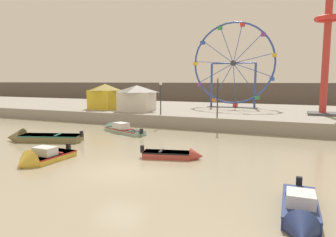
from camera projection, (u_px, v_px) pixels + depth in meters
ground_plane at (119, 171)px, 15.97m from camera, size 240.00×240.00×0.00m
quay_promenade at (224, 114)px, 38.40m from camera, size 110.00×20.69×1.25m
distant_town_skyline at (249, 94)px, 57.48m from camera, size 140.00×3.00×4.40m
motorboat_mustard_yellow at (40, 159)px, 17.50m from camera, size 1.65×3.95×1.49m
motorboat_faded_red at (177, 155)px, 18.54m from camera, size 3.92×1.89×1.03m
motorboat_seafoam at (118, 129)px, 28.39m from camera, size 5.97×3.54×1.31m
motorboat_olive_wood at (37, 138)px, 23.85m from camera, size 6.18×3.33×1.47m
motorboat_navy_blue at (300, 212)px, 10.26m from camera, size 1.26×4.51×1.23m
ferris_wheel_blue_frame at (233, 65)px, 39.32m from camera, size 10.79×1.20×11.09m
drop_tower_red_tower at (327, 45)px, 30.39m from camera, size 2.80×2.80×14.91m
carnival_booth_yellow_awning at (105, 96)px, 37.97m from camera, size 3.77×3.72×3.13m
carnival_booth_white_ticket at (137, 98)px, 35.24m from camera, size 4.29×4.08×2.99m
promenade_lamp_near at (161, 93)px, 31.29m from camera, size 0.32×0.32×3.36m
promenade_lamp_far at (218, 91)px, 28.61m from camera, size 0.32×0.32×3.95m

